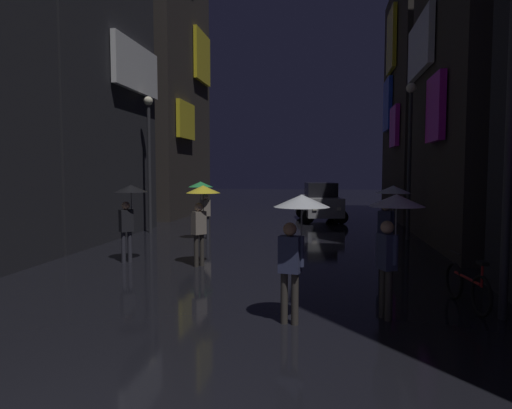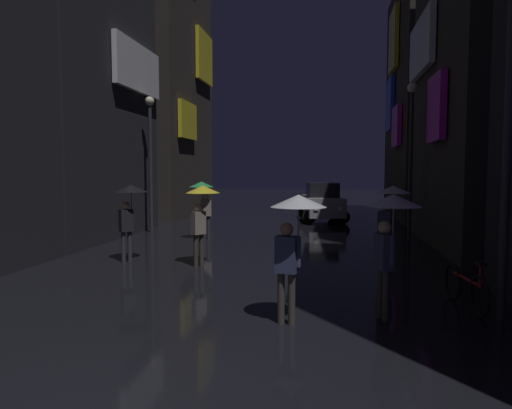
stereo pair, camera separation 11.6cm
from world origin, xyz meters
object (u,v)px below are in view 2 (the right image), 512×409
pedestrian_far_right_clear (295,223)px  streetlamp_left_far (150,148)px  pedestrian_foreground_right_clear (390,222)px  bicycle_parked_at_storefront (466,287)px  pedestrian_near_crossing_yellow (201,203)px  pedestrian_foreground_left_green (203,194)px  streetlamp_right_far (411,143)px  pedestrian_midstreet_centre_black (130,201)px  car_distant (322,202)px  streetlamp_right_near (509,103)px  pedestrian_midstreet_left_clear (390,203)px

pedestrian_far_right_clear → streetlamp_left_far: 12.30m
pedestrian_foreground_right_clear → bicycle_parked_at_storefront: bearing=34.1°
pedestrian_near_crossing_yellow → pedestrian_far_right_clear: 5.09m
pedestrian_foreground_right_clear → bicycle_parked_at_storefront: pedestrian_foreground_right_clear is taller
pedestrian_foreground_left_green → pedestrian_near_crossing_yellow: (1.23, -4.50, 0.00)m
pedestrian_foreground_left_green → streetlamp_right_far: streetlamp_right_far is taller
pedestrian_midstreet_centre_black → car_distant: (5.05, 11.33, -0.74)m
pedestrian_foreground_right_clear → streetlamp_left_far: size_ratio=0.39×
streetlamp_left_far → streetlamp_right_near: (10.00, -9.45, 0.18)m
pedestrian_midstreet_left_clear → car_distant: bearing=100.1°
streetlamp_right_near → pedestrian_midstreet_left_clear: bearing=107.0°
pedestrian_midstreet_left_clear → streetlamp_right_far: streetlamp_right_far is taller
pedestrian_foreground_right_clear → pedestrian_midstreet_centre_black: bearing=147.5°
pedestrian_far_right_clear → car_distant: pedestrian_far_right_clear is taller
bicycle_parked_at_storefront → pedestrian_foreground_left_green: bearing=133.6°
pedestrian_midstreet_left_clear → pedestrian_foreground_right_clear: (-0.59, -4.61, 0.00)m
pedestrian_foreground_right_clear → bicycle_parked_at_storefront: 2.20m
pedestrian_foreground_right_clear → streetlamp_right_far: 9.83m
pedestrian_midstreet_centre_black → streetlamp_left_far: (-1.72, 5.77, 1.75)m
streetlamp_right_near → pedestrian_near_crossing_yellow: bearing=150.7°
pedestrian_foreground_right_clear → pedestrian_midstreet_left_clear: bearing=82.7°
pedestrian_foreground_left_green → pedestrian_midstreet_left_clear: bearing=-31.6°
bicycle_parked_at_storefront → pedestrian_midstreet_left_clear: bearing=103.9°
pedestrian_midstreet_centre_black → bicycle_parked_at_storefront: (7.88, -3.07, -1.28)m
pedestrian_midstreet_left_clear → streetlamp_left_far: (-8.71, 5.23, 1.75)m
streetlamp_left_far → pedestrian_foreground_left_green: bearing=-29.7°
streetlamp_right_far → pedestrian_midstreet_centre_black: bearing=-146.9°
pedestrian_near_crossing_yellow → streetlamp_left_far: streetlamp_left_far is taller
streetlamp_right_far → pedestrian_midstreet_left_clear: bearing=-104.9°
bicycle_parked_at_storefront → streetlamp_right_near: bearing=-56.8°
pedestrian_near_crossing_yellow → streetlamp_right_far: size_ratio=0.38×
pedestrian_far_right_clear → streetlamp_left_far: size_ratio=0.39×
streetlamp_right_far → pedestrian_foreground_left_green: bearing=-171.6°
pedestrian_midstreet_centre_black → streetlamp_left_far: streetlamp_left_far is taller
pedestrian_midstreet_left_clear → pedestrian_midstreet_centre_black: (-6.99, -0.54, 0.00)m
streetlamp_right_far → pedestrian_far_right_clear: bearing=-109.1°
pedestrian_far_right_clear → streetlamp_right_far: (3.42, 9.87, 1.85)m
pedestrian_foreground_left_green → streetlamp_left_far: (-2.58, 1.47, 1.75)m
pedestrian_foreground_left_green → streetlamp_right_near: bearing=-47.1°
pedestrian_midstreet_centre_black → car_distant: bearing=66.0°
pedestrian_near_crossing_yellow → streetlamp_right_far: (6.19, 5.60, 1.85)m
pedestrian_far_right_clear → streetlamp_right_near: 4.00m
streetlamp_right_near → streetlamp_right_far: streetlamp_right_near is taller
pedestrian_midstreet_centre_black → streetlamp_left_far: size_ratio=0.39×
bicycle_parked_at_storefront → streetlamp_left_far: 13.40m
pedestrian_near_crossing_yellow → streetlamp_left_far: size_ratio=0.39×
pedestrian_far_right_clear → streetlamp_left_far: (-6.58, 10.23, 1.75)m
pedestrian_midstreet_left_clear → streetlamp_right_near: (1.29, -4.21, 1.93)m
car_distant → streetlamp_right_near: bearing=-77.9°
pedestrian_near_crossing_yellow → pedestrian_midstreet_centre_black: 2.10m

